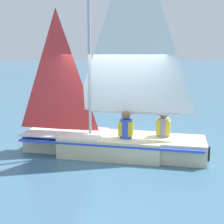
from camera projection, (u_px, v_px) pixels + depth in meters
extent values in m
plane|color=#38607A|center=(112.00, 154.00, 7.93)|extent=(260.00, 260.00, 0.00)
cube|color=beige|center=(112.00, 145.00, 7.89)|extent=(1.93, 2.75, 0.49)
cube|color=beige|center=(47.00, 141.00, 8.26)|extent=(0.97, 1.20, 0.49)
cube|color=beige|center=(183.00, 149.00, 7.51)|extent=(1.35, 1.30, 0.49)
cube|color=blue|center=(112.00, 139.00, 7.86)|extent=(2.47, 4.63, 0.05)
cube|color=silver|center=(65.00, 132.00, 8.10)|extent=(1.70, 2.29, 0.04)
cylinder|color=#B7B7BC|center=(89.00, 35.00, 7.51)|extent=(0.08, 0.08, 4.94)
cylinder|color=#B7B7BC|center=(133.00, 113.00, 7.62)|extent=(0.66, 2.13, 0.07)
pyramid|color=white|center=(134.00, 23.00, 7.23)|extent=(0.61, 2.02, 4.19)
pyramid|color=red|center=(57.00, 70.00, 7.84)|extent=(0.46, 1.48, 3.04)
cube|color=black|center=(208.00, 154.00, 7.40)|extent=(0.05, 0.09, 0.34)
cube|color=black|center=(126.00, 148.00, 7.65)|extent=(0.31, 0.33, 0.45)
cylinder|color=blue|center=(126.00, 129.00, 7.57)|extent=(0.37, 0.37, 0.50)
cube|color=yellow|center=(126.00, 128.00, 7.56)|extent=(0.34, 0.40, 0.35)
sphere|color=brown|center=(126.00, 115.00, 7.50)|extent=(0.22, 0.22, 0.22)
cube|color=black|center=(163.00, 146.00, 7.81)|extent=(0.31, 0.33, 0.45)
cylinder|color=gray|center=(163.00, 128.00, 7.72)|extent=(0.37, 0.37, 0.50)
cube|color=yellow|center=(163.00, 127.00, 7.71)|extent=(0.34, 0.40, 0.35)
sphere|color=brown|center=(164.00, 114.00, 7.65)|extent=(0.22, 0.22, 0.22)
cylinder|color=blue|center=(164.00, 111.00, 7.64)|extent=(0.26, 0.26, 0.06)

